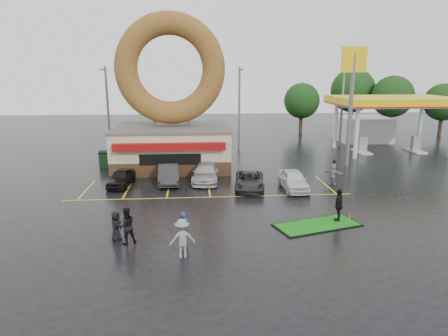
{
  "coord_description": "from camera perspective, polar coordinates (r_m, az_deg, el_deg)",
  "views": [
    {
      "loc": [
        -1.08,
        -22.97,
        8.44
      ],
      "look_at": [
        0.91,
        2.82,
        2.2
      ],
      "focal_mm": 32.0,
      "sensor_mm": 36.0,
      "label": 1
    }
  ],
  "objects": [
    {
      "name": "donut_shop",
      "position": [
        36.21,
        -7.49,
        7.15
      ],
      "size": [
        10.2,
        8.7,
        13.5
      ],
      "color": "#472B19",
      "rests_on": "ground"
    },
    {
      "name": "car_dgrey",
      "position": [
        31.31,
        -7.93,
        -0.83
      ],
      "size": [
        1.78,
        4.51,
        1.46
      ],
      "primitive_type": "imported",
      "rotation": [
        0.0,
        0.0,
        0.05
      ],
      "color": "#29292B",
      "rests_on": "ground"
    },
    {
      "name": "dumpster",
      "position": [
        38.03,
        -15.99,
        1.21
      ],
      "size": [
        1.92,
        1.38,
        1.3
      ],
      "primitive_type": "cube",
      "rotation": [
        0.0,
        0.0,
        0.11
      ],
      "color": "#1A431D",
      "rests_on": "ground"
    },
    {
      "name": "gas_station",
      "position": [
        48.93,
        21.29,
        7.09
      ],
      "size": [
        12.3,
        13.65,
        5.9
      ],
      "color": "silver",
      "rests_on": "ground"
    },
    {
      "name": "putting_green",
      "position": [
        23.32,
        13.16,
        -7.93
      ],
      "size": [
        5.19,
        3.39,
        0.6
      ],
      "color": "black",
      "rests_on": "ground"
    },
    {
      "name": "car_silver",
      "position": [
        31.51,
        -2.65,
        -0.67
      ],
      "size": [
        2.38,
        5.0,
        1.41
      ],
      "primitive_type": "imported",
      "rotation": [
        0.0,
        0.0,
        -0.09
      ],
      "color": "#B6B7BB",
      "rests_on": "ground"
    },
    {
      "name": "car_grey",
      "position": [
        29.49,
        3.67,
        -1.83
      ],
      "size": [
        2.67,
        4.75,
        1.25
      ],
      "primitive_type": "imported",
      "rotation": [
        0.0,
        0.0,
        -0.14
      ],
      "color": "#28282A",
      "rests_on": "ground"
    },
    {
      "name": "tree_far_a",
      "position": [
        59.58,
        22.95,
        9.38
      ],
      "size": [
        5.6,
        5.6,
        8.0
      ],
      "color": "#332114",
      "rests_on": "ground"
    },
    {
      "name": "streetlight_right",
      "position": [
        48.16,
        16.56,
        8.65
      ],
      "size": [
        0.4,
        2.21,
        9.0
      ],
      "color": "slate",
      "rests_on": "ground"
    },
    {
      "name": "person_blackjkt",
      "position": [
        20.74,
        -13.78,
        -8.01
      ],
      "size": [
        1.14,
        1.04,
        1.91
      ],
      "primitive_type": "imported",
      "rotation": [
        0.0,
        0.0,
        3.56
      ],
      "color": "black",
      "rests_on": "ground"
    },
    {
      "name": "person_hoodie",
      "position": [
        18.82,
        -5.99,
        -9.98
      ],
      "size": [
        1.33,
        0.92,
        1.89
      ],
      "primitive_type": "imported",
      "rotation": [
        0.0,
        0.0,
        3.33
      ],
      "color": "gray",
      "rests_on": "ground"
    },
    {
      "name": "person_cameraman",
      "position": [
        23.94,
        16.07,
        -5.15
      ],
      "size": [
        0.91,
        1.24,
        1.95
      ],
      "primitive_type": "imported",
      "rotation": [
        0.0,
        0.0,
        -2.0
      ],
      "color": "black",
      "rests_on": "ground"
    },
    {
      "name": "person_walker_far",
      "position": [
        33.39,
        15.38,
        -0.16
      ],
      "size": [
        0.7,
        0.62,
        1.6
      ],
      "primitive_type": "imported",
      "rotation": [
        0.0,
        0.0,
        2.62
      ],
      "color": "black",
      "rests_on": "ground"
    },
    {
      "name": "tree_far_b",
      "position": [
        60.89,
        28.83,
        8.23
      ],
      "size": [
        4.9,
        4.9,
        7.0
      ],
      "color": "#332114",
      "rests_on": "ground"
    },
    {
      "name": "streetlight_mid",
      "position": [
        44.33,
        2.2,
        8.82
      ],
      "size": [
        0.4,
        2.21,
        9.0
      ],
      "color": "slate",
      "rests_on": "ground"
    },
    {
      "name": "tree_far_c",
      "position": [
        61.52,
        17.93,
        10.49
      ],
      "size": [
        6.3,
        6.3,
        9.0
      ],
      "color": "#332114",
      "rests_on": "ground"
    },
    {
      "name": "streetlight_left",
      "position": [
        43.96,
        -16.28,
        8.25
      ],
      "size": [
        0.4,
        2.21,
        9.0
      ],
      "color": "slate",
      "rests_on": "ground"
    },
    {
      "name": "person_walker_near",
      "position": [
        31.79,
        15.29,
        -0.81
      ],
      "size": [
        1.46,
        1.34,
        1.63
      ],
      "primitive_type": "imported",
      "rotation": [
        0.0,
        0.0,
        2.44
      ],
      "color": "gray",
      "rests_on": "ground"
    },
    {
      "name": "shell_sign",
      "position": [
        37.71,
        17.86,
        11.31
      ],
      "size": [
        2.2,
        0.36,
        10.6
      ],
      "color": "slate",
      "rests_on": "ground"
    },
    {
      "name": "person_blue",
      "position": [
        20.39,
        -5.7,
        -8.48
      ],
      "size": [
        0.71,
        0.66,
        1.62
      ],
      "primitive_type": "imported",
      "rotation": [
        0.0,
        0.0,
        0.63
      ],
      "color": "navy",
      "rests_on": "ground"
    },
    {
      "name": "car_black",
      "position": [
        31.16,
        -14.47,
        -1.37
      ],
      "size": [
        1.94,
        3.92,
        1.28
      ],
      "primitive_type": "imported",
      "rotation": [
        0.0,
        0.0,
        -0.12
      ],
      "color": "black",
      "rests_on": "ground"
    },
    {
      "name": "car_white",
      "position": [
        29.71,
        9.91,
        -1.71
      ],
      "size": [
        1.72,
        4.22,
        1.44
      ],
      "primitive_type": "imported",
      "rotation": [
        0.0,
        0.0,
        0.01
      ],
      "color": "silver",
      "rests_on": "ground"
    },
    {
      "name": "person_bystander",
      "position": [
        21.25,
        -15.18,
        -8.05
      ],
      "size": [
        0.67,
        0.87,
        1.57
      ],
      "primitive_type": "imported",
      "rotation": [
        0.0,
        0.0,
        1.32
      ],
      "color": "black",
      "rests_on": "ground"
    },
    {
      "name": "tree_far_d",
      "position": [
        57.13,
        11.05,
        9.39
      ],
      "size": [
        4.9,
        4.9,
        7.0
      ],
      "color": "#332114",
      "rests_on": "ground"
    },
    {
      "name": "ground",
      "position": [
        24.49,
        -1.63,
        -6.6
      ],
      "size": [
        120.0,
        120.0,
        0.0
      ],
      "primitive_type": "plane",
      "color": "black",
      "rests_on": "ground"
    }
  ]
}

